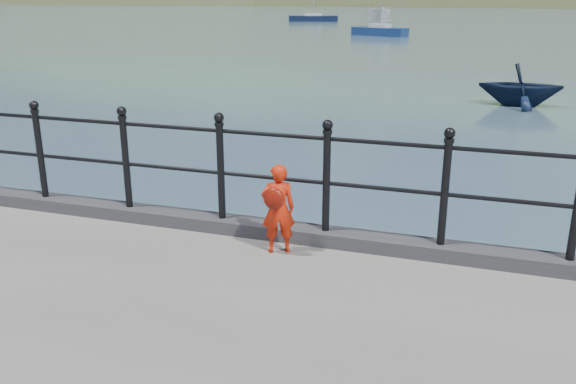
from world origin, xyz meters
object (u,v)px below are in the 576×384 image
(railing, at_px, (272,164))
(launch_navy, at_px, (521,85))
(child, at_px, (278,208))
(sailboat_left, at_px, (313,19))
(sailboat_port, at_px, (380,32))
(launch_white, at_px, (379,18))

(railing, distance_m, launch_navy, 15.81)
(railing, height_order, child, railing)
(launch_navy, relative_size, sailboat_left, 0.30)
(launch_navy, xyz_separation_m, sailboat_left, (-23.29, 56.72, -0.35))
(sailboat_left, height_order, sailboat_port, sailboat_left)
(child, distance_m, launch_white, 58.39)
(launch_navy, xyz_separation_m, sailboat_port, (-10.36, 32.17, -0.35))
(launch_navy, bearing_deg, sailboat_left, 19.58)
(sailboat_left, xyz_separation_m, sailboat_port, (12.93, -24.54, 0.00))
(child, relative_size, launch_white, 0.16)
(child, bearing_deg, launch_white, -105.11)
(railing, xyz_separation_m, launch_white, (-9.11, 57.27, -0.71))
(launch_navy, height_order, sailboat_port, sailboat_port)
(sailboat_port, bearing_deg, child, -62.33)
(child, xyz_separation_m, sailboat_port, (-7.48, 48.02, -1.14))
(railing, height_order, launch_white, railing)
(railing, distance_m, child, 0.55)
(child, height_order, launch_navy, child)
(sailboat_port, bearing_deg, launch_navy, -53.34)
(railing, relative_size, sailboat_left, 2.05)
(child, distance_m, launch_navy, 16.12)
(launch_white, bearing_deg, railing, -95.95)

